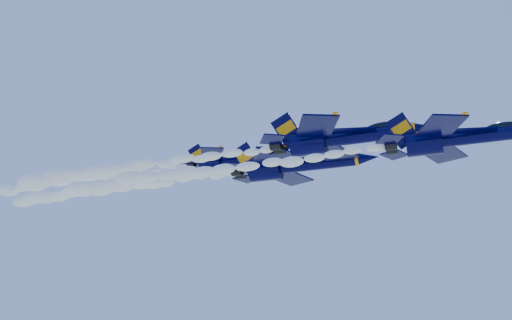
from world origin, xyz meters
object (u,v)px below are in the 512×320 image
(jet_lead, at_px, (459,138))
(jet_fourth, at_px, (231,160))
(jet_third, at_px, (294,166))
(jet_second, at_px, (341,138))

(jet_lead, xyz_separation_m, jet_fourth, (-29.85, 19.86, 8.30))
(jet_lead, xyz_separation_m, jet_third, (-19.33, 14.90, 4.64))
(jet_third, distance_m, jet_fourth, 12.20)
(jet_second, distance_m, jet_fourth, 22.20)
(jet_lead, distance_m, jet_third, 24.84)
(jet_third, height_order, jet_fourth, jet_fourth)
(jet_third, bearing_deg, jet_fourth, 154.72)
(jet_lead, bearing_deg, jet_second, 148.33)
(jet_second, xyz_separation_m, jet_third, (-7.41, 7.54, 0.18))
(jet_lead, relative_size, jet_fourth, 1.00)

